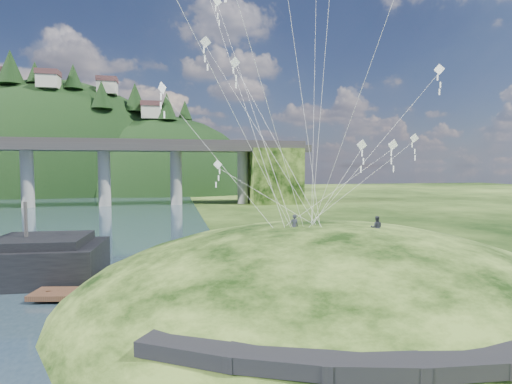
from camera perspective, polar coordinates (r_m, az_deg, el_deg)
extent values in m
plane|color=black|center=(24.68, -6.48, -17.51)|extent=(320.00, 320.00, 0.00)
ellipsoid|color=black|center=(28.85, 9.94, -17.51)|extent=(36.00, 32.00, 13.00)
cube|color=black|center=(16.44, -9.20, -21.17)|extent=(4.32, 3.62, 0.71)
cube|color=black|center=(15.36, 3.35, -22.74)|extent=(4.10, 2.97, 0.61)
cube|color=black|center=(15.55, 16.06, -22.58)|extent=(3.85, 2.37, 0.62)
cube|color=black|center=(16.75, 26.59, -20.99)|extent=(3.62, 1.83, 0.66)
cylinder|color=gray|center=(97.60, -29.88, 1.83)|extent=(2.60, 2.60, 13.00)
cylinder|color=gray|center=(94.03, -20.84, 2.03)|extent=(2.60, 2.60, 13.00)
cylinder|color=gray|center=(92.94, -11.35, 2.18)|extent=(2.60, 2.60, 13.00)
cylinder|color=gray|center=(94.41, -1.89, 2.28)|extent=(2.60, 2.60, 13.00)
cube|color=black|center=(96.02, 2.52, 2.30)|extent=(12.00, 11.00, 13.00)
ellipsoid|color=black|center=(154.35, -26.21, -2.18)|extent=(96.00, 68.00, 88.00)
ellipsoid|color=black|center=(142.19, -13.13, -3.99)|extent=(76.00, 56.00, 72.00)
cone|color=black|center=(148.68, -31.67, 14.96)|extent=(8.01, 8.01, 10.54)
cone|color=black|center=(145.78, -29.04, 14.75)|extent=(4.97, 4.97, 6.54)
cone|color=black|center=(140.82, -24.65, 14.78)|extent=(5.83, 5.83, 7.67)
cone|color=black|center=(133.32, -21.20, 12.85)|extent=(6.47, 6.47, 8.51)
cone|color=black|center=(139.13, -16.89, 12.82)|extent=(7.13, 7.13, 9.38)
cone|color=black|center=(133.28, -12.62, 11.83)|extent=(6.56, 6.56, 8.63)
cone|color=black|center=(138.88, -10.12, 11.46)|extent=(4.88, 4.88, 6.42)
cube|color=beige|center=(139.95, -27.53, 13.77)|extent=(6.00, 5.00, 4.00)
cube|color=#532F2F|center=(140.47, -27.56, 14.85)|extent=(6.40, 5.40, 1.60)
cube|color=beige|center=(142.56, -20.47, 13.72)|extent=(6.00, 5.00, 4.00)
cube|color=#532F2F|center=(143.06, -20.50, 14.79)|extent=(6.40, 5.40, 1.60)
cube|color=beige|center=(134.10, -14.73, 10.90)|extent=(6.00, 5.00, 4.00)
cube|color=#532F2F|center=(134.47, -14.75, 12.04)|extent=(6.40, 5.40, 1.60)
cube|color=black|center=(35.13, -28.29, -6.16)|extent=(6.86, 5.84, 0.65)
cylinder|color=#2D2B2B|center=(35.30, -30.03, -3.84)|extent=(0.26, 0.26, 3.27)
cube|color=#382117|center=(28.62, -16.73, -13.69)|extent=(13.78, 4.69, 0.34)
cylinder|color=#382117|center=(30.74, -27.55, -13.21)|extent=(0.29, 0.29, 0.97)
cylinder|color=#382117|center=(29.59, -22.34, -13.72)|extent=(0.29, 0.29, 0.97)
cylinder|color=#382117|center=(28.69, -16.72, -14.15)|extent=(0.29, 0.29, 0.97)
cylinder|color=#382117|center=(28.07, -10.79, -14.47)|extent=(0.29, 0.29, 0.97)
cylinder|color=#382117|center=(27.74, -4.63, -14.63)|extent=(0.29, 0.29, 0.97)
imported|color=#252831|center=(26.42, 5.48, -3.19)|extent=(0.61, 0.42, 1.61)
imported|color=#252831|center=(27.34, 16.87, -3.29)|extent=(0.92, 0.83, 1.54)
cube|color=white|center=(30.45, 18.98, 6.38)|extent=(0.81, 0.27, 0.79)
cube|color=white|center=(30.42, 18.96, 5.30)|extent=(0.10, 0.06, 0.47)
cube|color=white|center=(30.41, 18.94, 4.21)|extent=(0.10, 0.06, 0.47)
cube|color=white|center=(30.41, 18.92, 3.13)|extent=(0.10, 0.06, 0.47)
cube|color=white|center=(31.32, 21.69, 7.17)|extent=(0.67, 0.21, 0.66)
cube|color=white|center=(31.29, 21.67, 6.30)|extent=(0.09, 0.03, 0.39)
cube|color=white|center=(31.27, 21.65, 5.43)|extent=(0.09, 0.03, 0.39)
cube|color=white|center=(31.26, 21.63, 4.56)|extent=(0.09, 0.03, 0.39)
cube|color=white|center=(31.34, 24.72, 15.63)|extent=(0.47, 0.61, 0.72)
cube|color=white|center=(31.23, 24.69, 14.71)|extent=(0.09, 0.07, 0.42)
cube|color=white|center=(31.13, 24.67, 13.77)|extent=(0.09, 0.07, 0.42)
cube|color=white|center=(31.05, 24.64, 12.83)|extent=(0.09, 0.07, 0.42)
cube|color=white|center=(31.31, -7.22, 20.51)|extent=(0.84, 0.26, 0.82)
cube|color=white|center=(31.15, -7.21, 19.46)|extent=(0.11, 0.05, 0.48)
cube|color=white|center=(30.99, -7.20, 18.41)|extent=(0.11, 0.05, 0.48)
cube|color=white|center=(30.85, -7.19, 17.35)|extent=(0.11, 0.05, 0.48)
cube|color=white|center=(33.33, -3.03, 18.03)|extent=(0.85, 0.28, 0.83)
cube|color=white|center=(33.19, -3.03, 17.02)|extent=(0.11, 0.04, 0.49)
cube|color=white|center=(33.05, -3.03, 16.00)|extent=(0.11, 0.04, 0.49)
cube|color=white|center=(32.93, -3.02, 14.98)|extent=(0.11, 0.04, 0.49)
cube|color=white|center=(36.69, -5.53, 25.50)|extent=(0.76, 0.38, 0.81)
cube|color=white|center=(36.48, -5.53, 24.66)|extent=(0.10, 0.08, 0.47)
cube|color=white|center=(36.28, -5.52, 23.81)|extent=(0.10, 0.08, 0.47)
cube|color=white|center=(36.08, -5.51, 22.95)|extent=(0.10, 0.08, 0.47)
cube|color=white|center=(27.57, 14.89, 6.51)|extent=(0.76, 0.24, 0.74)
cube|color=white|center=(27.54, 14.87, 5.39)|extent=(0.10, 0.05, 0.44)
cube|color=white|center=(27.53, 14.85, 4.27)|extent=(0.10, 0.05, 0.44)
cube|color=white|center=(27.53, 14.83, 3.15)|extent=(0.10, 0.05, 0.44)
cube|color=white|center=(29.36, -13.26, 14.26)|extent=(0.58, 0.68, 0.83)
cube|color=white|center=(29.25, -13.24, 13.10)|extent=(0.10, 0.08, 0.49)
cube|color=white|center=(29.16, -13.22, 11.93)|extent=(0.10, 0.08, 0.49)
cube|color=white|center=(29.08, -13.20, 10.75)|extent=(0.10, 0.08, 0.49)
cube|color=white|center=(29.50, -5.49, 3.94)|extent=(0.63, 0.37, 0.69)
cube|color=white|center=(29.50, -5.48, 2.98)|extent=(0.09, 0.04, 0.41)
cube|color=white|center=(29.51, -5.48, 2.01)|extent=(0.09, 0.04, 0.41)
cube|color=white|center=(29.53, -5.47, 1.05)|extent=(0.09, 0.04, 0.41)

